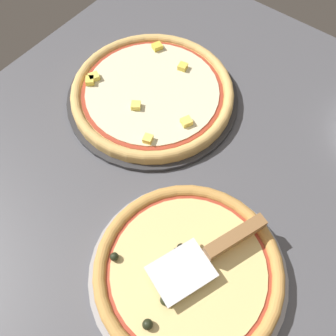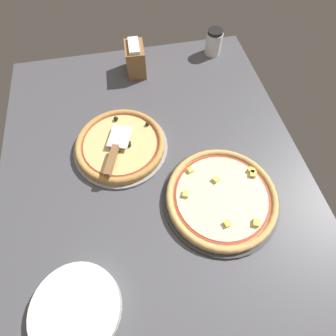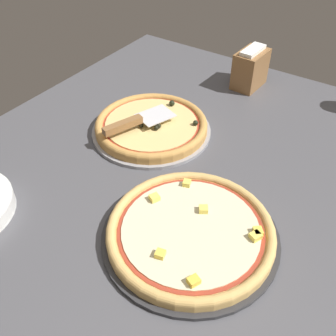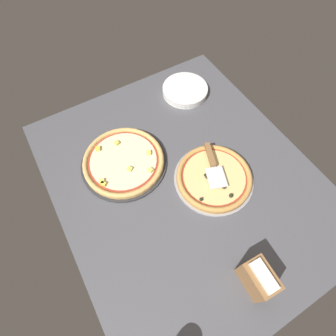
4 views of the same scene
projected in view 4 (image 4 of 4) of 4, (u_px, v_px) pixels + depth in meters
ground_plane at (184, 179)px, 115.44cm from camera, size 127.31×106.73×3.60cm
pizza_pan_front at (213, 179)px, 112.95cm from camera, size 34.22×34.22×1.00cm
pizza_front at (214, 177)px, 111.27cm from camera, size 32.17×32.17×3.94cm
pizza_pan_back at (124, 163)px, 116.95cm from camera, size 38.11×38.11×1.00cm
pizza_back at (123, 161)px, 115.34cm from camera, size 35.82×35.82×3.22cm
serving_spatula at (212, 160)px, 111.53cm from camera, size 21.71×12.05×2.00cm
plate_stack at (185, 90)px, 137.49cm from camera, size 23.62×23.62×3.50cm
napkin_holder at (258, 279)px, 87.78cm from camera, size 12.50×8.42×13.36cm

